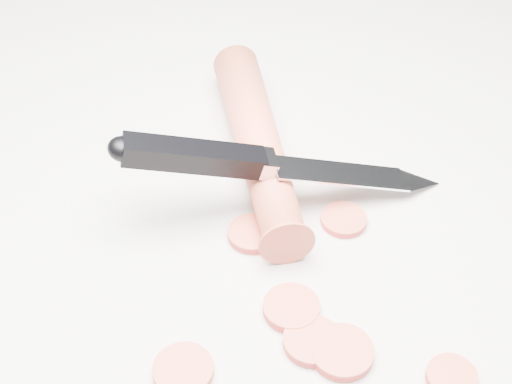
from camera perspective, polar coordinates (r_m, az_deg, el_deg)
name	(u,v)px	position (r m, az deg, el deg)	size (l,w,h in m)	color
ground	(272,242)	(0.49, 1.28, -4.05)	(2.40, 2.40, 0.00)	beige
carrot	(258,141)	(0.53, 0.13, 4.07)	(0.03, 0.03, 0.21)	#E45136
carrot_slice_0	(183,370)	(0.42, -5.84, -13.97)	(0.04, 0.04, 0.01)	#CB4631
carrot_slice_1	(342,352)	(0.43, 6.89, -12.59)	(0.04, 0.04, 0.01)	#CB4631
carrot_slice_2	(312,341)	(0.43, 4.51, -11.80)	(0.03, 0.03, 0.01)	#CB4631
carrot_slice_3	(291,308)	(0.45, 2.85, -9.26)	(0.04, 0.04, 0.01)	#CB4631
carrot_slice_4	(344,220)	(0.50, 7.03, -2.21)	(0.03, 0.03, 0.01)	#CB4631
carrot_slice_5	(252,234)	(0.49, -0.28, -3.36)	(0.03, 0.03, 0.01)	#CB4631
carrot_slice_6	(451,377)	(0.43, 15.37, -14.11)	(0.03, 0.03, 0.01)	#CB4631
kitchen_knife	(286,162)	(0.49, 2.39, 2.42)	(0.24, 0.07, 0.08)	silver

